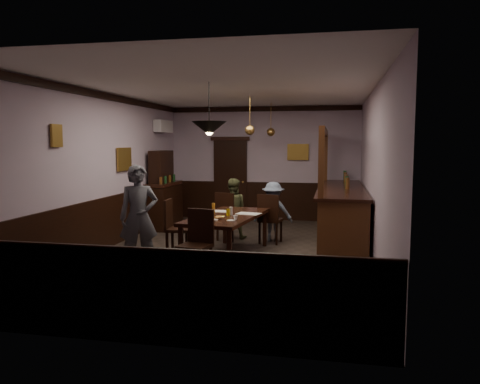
% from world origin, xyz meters
% --- Properties ---
extents(room, '(5.01, 8.01, 3.01)m').
position_xyz_m(room, '(0.00, 0.00, 1.50)').
color(room, '#2D2621').
rests_on(room, ground).
extents(dining_table, '(1.27, 2.31, 0.75)m').
position_xyz_m(dining_table, '(-0.04, -0.20, 0.69)').
color(dining_table, black).
rests_on(dining_table, ground).
extents(chair_far_left, '(0.55, 0.55, 1.02)m').
position_xyz_m(chair_far_left, '(-0.34, 1.12, 0.56)').
color(chair_far_left, black).
rests_on(chair_far_left, ground).
extents(chair_far_right, '(0.50, 0.50, 1.01)m').
position_xyz_m(chair_far_right, '(0.57, 1.00, 0.56)').
color(chair_far_right, black).
rests_on(chair_far_right, ground).
extents(chair_near, '(0.53, 0.53, 1.03)m').
position_xyz_m(chair_near, '(-0.20, -1.50, 0.56)').
color(chair_near, black).
rests_on(chair_near, ground).
extents(chair_side, '(0.47, 0.47, 1.02)m').
position_xyz_m(chair_side, '(-0.99, -0.29, 0.56)').
color(chair_side, black).
rests_on(chair_side, ground).
extents(person_standing, '(0.73, 0.64, 1.69)m').
position_xyz_m(person_standing, '(-1.24, -1.30, 0.85)').
color(person_standing, '#53555F').
rests_on(person_standing, ground).
extents(person_seated_left, '(0.67, 0.55, 1.29)m').
position_xyz_m(person_seated_left, '(-0.29, 1.40, 0.64)').
color(person_seated_left, '#525734').
rests_on(person_seated_left, ground).
extents(person_seated_right, '(0.83, 0.52, 1.23)m').
position_xyz_m(person_seated_right, '(0.60, 1.28, 0.62)').
color(person_seated_right, slate).
rests_on(person_seated_right, ground).
extents(newspaper_left, '(0.42, 0.30, 0.01)m').
position_xyz_m(newspaper_left, '(-0.32, 0.21, 0.75)').
color(newspaper_left, silver).
rests_on(newspaper_left, dining_table).
extents(newspaper_right, '(0.48, 0.39, 0.01)m').
position_xyz_m(newspaper_right, '(0.31, 0.02, 0.75)').
color(newspaper_right, silver).
rests_on(newspaper_right, dining_table).
extents(napkin, '(0.17, 0.17, 0.00)m').
position_xyz_m(napkin, '(-0.12, -0.39, 0.75)').
color(napkin, '#FFF85D').
rests_on(napkin, dining_table).
extents(saucer, '(0.15, 0.15, 0.01)m').
position_xyz_m(saucer, '(0.17, -0.79, 0.76)').
color(saucer, white).
rests_on(saucer, dining_table).
extents(coffee_cup, '(0.09, 0.09, 0.07)m').
position_xyz_m(coffee_cup, '(0.23, -0.74, 0.80)').
color(coffee_cup, white).
rests_on(coffee_cup, saucer).
extents(pastry_plate, '(0.22, 0.22, 0.01)m').
position_xyz_m(pastry_plate, '(-0.17, -0.78, 0.76)').
color(pastry_plate, white).
rests_on(pastry_plate, dining_table).
extents(pastry_ring_a, '(0.13, 0.13, 0.04)m').
position_xyz_m(pastry_ring_a, '(-0.22, -0.69, 0.79)').
color(pastry_ring_a, '#C68C47').
rests_on(pastry_ring_a, pastry_plate).
extents(pastry_ring_b, '(0.13, 0.13, 0.04)m').
position_xyz_m(pastry_ring_b, '(-0.07, -0.68, 0.79)').
color(pastry_ring_b, '#C68C47').
rests_on(pastry_ring_b, pastry_plate).
extents(soda_can, '(0.07, 0.07, 0.12)m').
position_xyz_m(soda_can, '(-0.01, -0.26, 0.81)').
color(soda_can, yellow).
rests_on(soda_can, dining_table).
extents(beer_glass, '(0.06, 0.06, 0.20)m').
position_xyz_m(beer_glass, '(-0.31, -0.12, 0.85)').
color(beer_glass, '#BF721E').
rests_on(beer_glass, dining_table).
extents(water_glass, '(0.06, 0.06, 0.15)m').
position_xyz_m(water_glass, '(0.04, -0.20, 0.82)').
color(water_glass, silver).
rests_on(water_glass, dining_table).
extents(pepper_mill, '(0.04, 0.04, 0.14)m').
position_xyz_m(pepper_mill, '(-0.48, -0.89, 0.82)').
color(pepper_mill, black).
rests_on(pepper_mill, dining_table).
extents(sideboard, '(0.50, 1.40, 1.85)m').
position_xyz_m(sideboard, '(-2.21, 2.37, 0.74)').
color(sideboard, black).
rests_on(sideboard, ground).
extents(bar_counter, '(0.96, 4.14, 2.32)m').
position_xyz_m(bar_counter, '(1.99, 1.66, 0.59)').
color(bar_counter, '#482913').
rests_on(bar_counter, ground).
extents(door_back, '(0.90, 0.06, 2.10)m').
position_xyz_m(door_back, '(-0.90, 3.95, 1.05)').
color(door_back, black).
rests_on(door_back, ground).
extents(ac_unit, '(0.20, 0.85, 0.30)m').
position_xyz_m(ac_unit, '(-2.38, 2.90, 2.45)').
color(ac_unit, white).
rests_on(ac_unit, ground).
extents(picture_left_small, '(0.04, 0.28, 0.36)m').
position_xyz_m(picture_left_small, '(-2.46, -1.60, 2.15)').
color(picture_left_small, olive).
rests_on(picture_left_small, ground).
extents(picture_left_large, '(0.04, 0.62, 0.48)m').
position_xyz_m(picture_left_large, '(-2.46, 0.80, 1.70)').
color(picture_left_large, olive).
rests_on(picture_left_large, ground).
extents(picture_back, '(0.55, 0.04, 0.42)m').
position_xyz_m(picture_back, '(0.90, 3.96, 1.80)').
color(picture_back, olive).
rests_on(picture_back, ground).
extents(pendant_iron, '(0.56, 0.56, 0.84)m').
position_xyz_m(pendant_iron, '(-0.14, -0.99, 2.27)').
color(pendant_iron, black).
rests_on(pendant_iron, ground).
extents(pendant_brass_mid, '(0.20, 0.20, 0.81)m').
position_xyz_m(pendant_brass_mid, '(0.10, 1.33, 2.30)').
color(pendant_brass_mid, '#BF8C3F').
rests_on(pendant_brass_mid, ground).
extents(pendant_brass_far, '(0.20, 0.20, 0.81)m').
position_xyz_m(pendant_brass_far, '(0.30, 3.10, 2.30)').
color(pendant_brass_far, '#BF8C3F').
rests_on(pendant_brass_far, ground).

